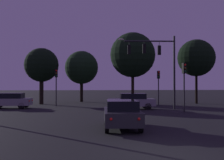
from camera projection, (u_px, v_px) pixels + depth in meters
name	position (u px, v px, depth m)	size (l,w,h in m)	color
ground_plane	(107.00, 103.00, 33.13)	(168.00, 168.00, 0.00)	black
traffic_signal_mast_arm	(157.00, 58.00, 25.39)	(5.51, 0.63, 7.06)	#232326
traffic_light_corner_left	(56.00, 80.00, 28.98)	(0.34, 0.38, 4.06)	#232326
traffic_light_corner_right	(158.00, 81.00, 30.26)	(0.32, 0.36, 3.95)	#232326
traffic_light_median	(184.00, 77.00, 22.51)	(0.36, 0.39, 4.21)	#232326
car_nearside_lane	(122.00, 114.00, 14.10)	(2.11, 4.18, 1.52)	#232328
car_crossing_left	(11.00, 100.00, 26.20)	(4.12, 1.97, 1.52)	gray
car_crossing_right	(132.00, 101.00, 25.30)	(4.58, 1.95, 1.52)	gray
tree_behind_sign	(42.00, 65.00, 31.98)	(4.11, 4.11, 6.81)	black
tree_left_far	(82.00, 68.00, 36.44)	(4.57, 4.57, 7.02)	black
tree_center_horizon	(196.00, 58.00, 33.09)	(4.64, 4.64, 8.04)	black
tree_right_cluster	(133.00, 55.00, 31.82)	(5.42, 5.42, 8.65)	black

